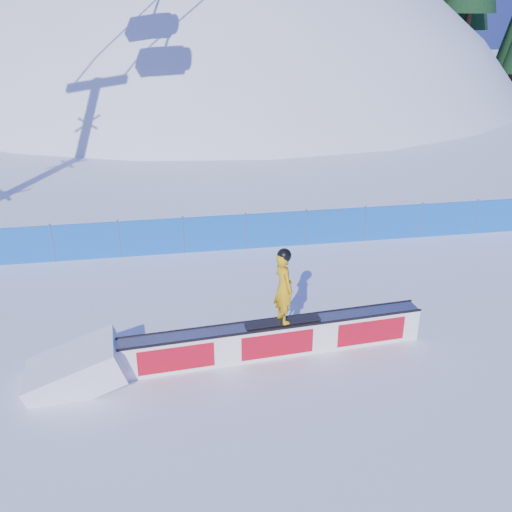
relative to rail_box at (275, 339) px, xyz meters
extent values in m
plane|color=white|center=(3.26, 1.65, -0.41)|extent=(160.00, 160.00, 0.00)
sphere|color=white|center=(3.26, 43.65, -18.41)|extent=(64.00, 64.00, 64.00)
cylinder|color=#342014|center=(24.29, 45.15, 6.26)|extent=(0.50, 0.50, 1.40)
cylinder|color=#342014|center=(28.22, 38.50, 1.54)|extent=(0.50, 0.50, 1.40)
cone|color=black|center=(28.22, 38.50, 5.29)|extent=(2.78, 2.78, 6.31)
cylinder|color=#342014|center=(27.81, 45.94, 2.58)|extent=(0.50, 0.50, 1.40)
cylinder|color=#342014|center=(31.93, 42.49, 0.19)|extent=(0.50, 0.50, 1.40)
cylinder|color=#342014|center=(34.04, 45.57, 0.19)|extent=(0.50, 0.50, 1.40)
cube|color=blue|center=(3.26, 6.15, 0.19)|extent=(22.00, 0.03, 1.20)
cylinder|color=#404C74|center=(-5.74, 6.15, 0.24)|extent=(0.05, 0.05, 1.30)
cylinder|color=#404C74|center=(-3.74, 6.15, 0.24)|extent=(0.05, 0.05, 1.30)
cylinder|color=#404C74|center=(-1.74, 6.15, 0.24)|extent=(0.05, 0.05, 1.30)
cylinder|color=#404C74|center=(0.26, 6.15, 0.24)|extent=(0.05, 0.05, 1.30)
cylinder|color=#404C74|center=(2.26, 6.15, 0.24)|extent=(0.05, 0.05, 1.30)
cylinder|color=#404C74|center=(4.26, 6.15, 0.24)|extent=(0.05, 0.05, 1.30)
cylinder|color=#404C74|center=(6.26, 6.15, 0.24)|extent=(0.05, 0.05, 1.30)
cylinder|color=#404C74|center=(8.26, 6.15, 0.24)|extent=(0.05, 0.05, 1.30)
cube|color=white|center=(0.00, 0.00, -0.02)|extent=(6.99, 0.98, 0.78)
cube|color=#9396A1|center=(0.00, 0.00, 0.39)|extent=(6.92, 1.00, 0.03)
cube|color=black|center=(0.02, -0.23, 0.40)|extent=(6.95, 0.58, 0.05)
cube|color=black|center=(-0.02, 0.23, 0.40)|extent=(6.95, 0.58, 0.05)
cube|color=red|center=(0.02, -0.23, -0.02)|extent=(6.61, 0.54, 0.59)
cube|color=red|center=(-0.02, 0.23, -0.02)|extent=(6.61, 0.54, 0.59)
cube|color=black|center=(0.18, 0.01, 0.44)|extent=(1.73, 0.44, 0.03)
imported|color=gold|center=(0.18, 0.01, 1.29)|extent=(0.55, 0.69, 1.66)
sphere|color=black|center=(0.18, 0.01, 2.06)|extent=(0.31, 0.31, 0.31)
camera|label=1|loc=(-2.25, -10.79, 7.01)|focal=40.00mm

